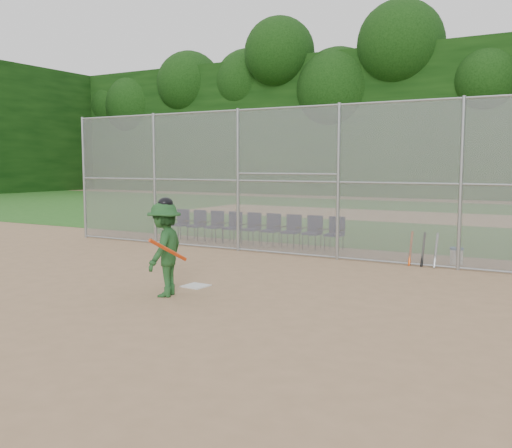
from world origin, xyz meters
The scene contains 18 objects.
ground centered at (0.00, 0.00, 0.00)m, with size 100.00×100.00×0.00m, color #A7815D.
grass_strip centered at (0.00, 18.00, 0.01)m, with size 100.00×100.00×0.00m, color #255D1C.
dirt_patch_far centered at (0.00, 18.00, 0.01)m, with size 24.00×24.00×0.00m, color tan.
backstop_fence centered at (0.00, 5.00, 2.07)m, with size 16.09×0.09×4.00m.
treeline centered at (0.00, 20.00, 5.50)m, with size 81.00×60.00×11.00m.
home_plate centered at (-0.27, 0.51, 0.01)m, with size 0.46×0.46×0.02m, color silver.
batter_at_plate centered at (-0.29, -0.44, 0.90)m, with size 1.03×1.42×1.85m.
water_cooler centered at (3.83, 5.76, 0.21)m, with size 0.33×0.33×0.42m.
spare_bats centered at (3.17, 5.09, 0.41)m, with size 0.66×0.36×0.83m.
chair_0 centered at (-5.13, 6.38, 0.48)m, with size 0.54×0.52×0.96m, color #11133E, non-canonical shape.
chair_1 centered at (-4.44, 6.38, 0.48)m, with size 0.54×0.52×0.96m, color #11133E, non-canonical shape.
chair_2 centered at (-3.76, 6.38, 0.48)m, with size 0.54×0.52×0.96m, color #11133E, non-canonical shape.
chair_3 centered at (-3.07, 6.38, 0.48)m, with size 0.54×0.52×0.96m, color #11133E, non-canonical shape.
chair_4 centered at (-2.38, 6.38, 0.48)m, with size 0.54×0.52×0.96m, color #11133E, non-canonical shape.
chair_5 centered at (-1.70, 6.38, 0.48)m, with size 0.54×0.52×0.96m, color #11133E, non-canonical shape.
chair_6 centered at (-1.01, 6.38, 0.48)m, with size 0.54×0.52×0.96m, color #11133E, non-canonical shape.
chair_7 centered at (-0.33, 6.38, 0.48)m, with size 0.54×0.52×0.96m, color #11133E, non-canonical shape.
chair_8 centered at (0.36, 6.38, 0.48)m, with size 0.54×0.52×0.96m, color #11133E, non-canonical shape.
Camera 1 is at (6.36, -8.73, 2.46)m, focal length 40.00 mm.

